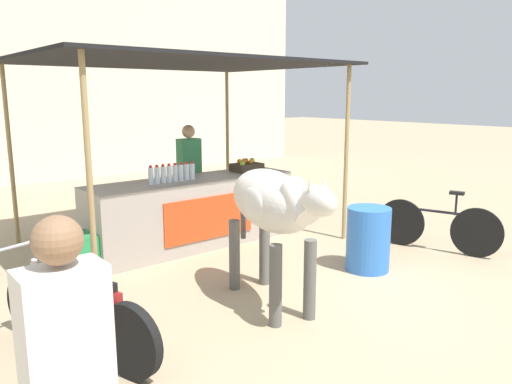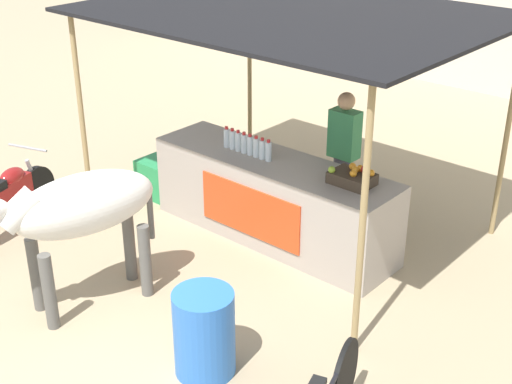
{
  "view_description": "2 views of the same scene",
  "coord_description": "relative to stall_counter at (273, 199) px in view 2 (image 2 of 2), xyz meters",
  "views": [
    {
      "loc": [
        -3.68,
        -3.61,
        2.11
      ],
      "look_at": [
        0.19,
        1.05,
        0.92
      ],
      "focal_mm": 35.0,
      "sensor_mm": 36.0,
      "label": 1
    },
    {
      "loc": [
        4.61,
        -3.42,
        4.05
      ],
      "look_at": [
        0.38,
        1.46,
        0.96
      ],
      "focal_mm": 50.0,
      "sensor_mm": 36.0,
      "label": 2
    }
  ],
  "objects": [
    {
      "name": "ground_plane",
      "position": [
        0.0,
        -2.2,
        -0.48
      ],
      "size": [
        60.0,
        60.0,
        0.0
      ],
      "primitive_type": "plane",
      "color": "tan"
    },
    {
      "name": "stall_counter",
      "position": [
        0.0,
        0.0,
        0.0
      ],
      "size": [
        3.0,
        0.82,
        0.96
      ],
      "color": "#9E9389",
      "rests_on": "ground"
    },
    {
      "name": "stall_awning",
      "position": [
        0.0,
        0.3,
        1.97
      ],
      "size": [
        4.2,
        3.2,
        2.55
      ],
      "color": "black",
      "rests_on": "ground"
    },
    {
      "name": "water_bottle_row",
      "position": [
        -0.35,
        -0.05,
        0.59
      ],
      "size": [
        0.7,
        0.07,
        0.25
      ],
      "color": "silver",
      "rests_on": "stall_counter"
    },
    {
      "name": "fruit_crate",
      "position": [
        1.01,
        0.06,
        0.55
      ],
      "size": [
        0.44,
        0.32,
        0.18
      ],
      "color": "#3F3326",
      "rests_on": "stall_counter"
    },
    {
      "name": "vendor_behind_counter",
      "position": [
        0.42,
        0.75,
        0.37
      ],
      "size": [
        0.34,
        0.22,
        1.65
      ],
      "color": "#383842",
      "rests_on": "ground"
    },
    {
      "name": "cooler_box",
      "position": [
        -1.77,
        -0.1,
        -0.24
      ],
      "size": [
        0.6,
        0.44,
        0.48
      ],
      "primitive_type": "cube",
      "color": "#268C4C",
      "rests_on": "ground"
    },
    {
      "name": "water_barrel",
      "position": [
        1.08,
        -2.2,
        -0.09
      ],
      "size": [
        0.52,
        0.52,
        0.78
      ],
      "primitive_type": "cylinder",
      "color": "blue",
      "rests_on": "ground"
    },
    {
      "name": "cow",
      "position": [
        -0.51,
        -2.24,
        0.55
      ],
      "size": [
        0.86,
        1.85,
        1.44
      ],
      "color": "silver",
      "rests_on": "ground"
    },
    {
      "name": "motorcycle_parked",
      "position": [
        -2.4,
        -1.97,
        -0.05
      ],
      "size": [
        0.76,
        1.74,
        0.9
      ],
      "color": "black",
      "rests_on": "ground"
    }
  ]
}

